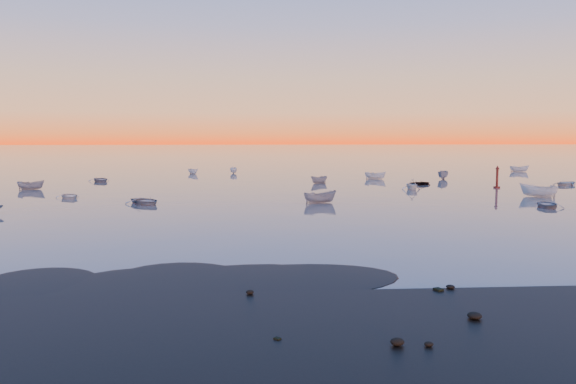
{
  "coord_description": "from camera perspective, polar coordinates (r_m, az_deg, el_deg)",
  "views": [
    {
      "loc": [
        -4.14,
        -28.78,
        7.38
      ],
      "look_at": [
        -0.41,
        28.0,
        1.58
      ],
      "focal_mm": 35.0,
      "sensor_mm": 36.0,
      "label": 1
    }
  ],
  "objects": [
    {
      "name": "ground",
      "position": [
        129.06,
        -1.91,
        2.54
      ],
      "size": [
        600.0,
        600.0,
        0.0
      ],
      "primitive_type": "plane",
      "color": "#6A5F58",
      "rests_on": "ground"
    },
    {
      "name": "moored_fleet",
      "position": [
        82.22,
        -0.85,
        0.67
      ],
      "size": [
        124.0,
        58.0,
        1.2
      ],
      "primitive_type": null,
      "color": "white",
      "rests_on": "ground"
    },
    {
      "name": "boat_near_center",
      "position": [
        61.16,
        3.28,
        -1.12
      ],
      "size": [
        2.59,
        4.12,
        1.32
      ],
      "primitive_type": "imported",
      "rotation": [
        0.0,
        0.0,
        1.84
      ],
      "color": "slate",
      "rests_on": "ground"
    },
    {
      "name": "mud_lobes",
      "position": [
        29.04,
        4.63,
        -8.9
      ],
      "size": [
        140.0,
        6.0,
        0.07
      ],
      "primitive_type": null,
      "color": "black",
      "rests_on": "ground"
    },
    {
      "name": "channel_marker",
      "position": [
        83.6,
        20.47,
        1.27
      ],
      "size": [
        0.91,
        0.91,
        3.23
      ],
      "color": "#46130F",
      "rests_on": "ground"
    },
    {
      "name": "boat_near_left",
      "position": [
        61.9,
        -14.29,
        -1.21
      ],
      "size": [
        4.68,
        4.22,
        1.12
      ],
      "primitive_type": "imported",
      "rotation": [
        0.0,
        0.0,
        0.66
      ],
      "color": "slate",
      "rests_on": "ground"
    },
    {
      "name": "boat_near_right",
      "position": [
        77.8,
        12.47,
        0.24
      ],
      "size": [
        3.45,
        1.98,
        1.14
      ],
      "primitive_type": "imported",
      "rotation": [
        0.0,
        0.0,
        3.31
      ],
      "color": "white",
      "rests_on": "ground"
    }
  ]
}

